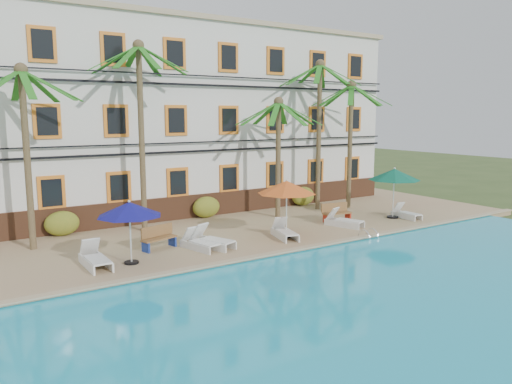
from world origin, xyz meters
TOP-DOWN VIEW (x-y plane):
  - ground at (0.00, 0.00)m, footprint 100.00×100.00m
  - pool_deck at (0.00, 5.00)m, footprint 30.00×12.00m
  - swimming_pool at (0.00, -7.00)m, footprint 26.00×12.00m
  - pool_coping at (0.00, -0.90)m, footprint 30.00×0.35m
  - hotel_building at (0.00, 9.98)m, footprint 25.40×6.44m
  - palm_a at (-8.69, 4.91)m, footprint 4.44×4.44m
  - palm_b at (-3.85, 5.48)m, footprint 4.44×4.44m
  - palm_c at (3.11, 4.71)m, footprint 4.44×4.44m
  - palm_d at (6.27, 5.27)m, footprint 4.44×4.44m
  - palm_e at (8.03, 4.64)m, footprint 4.44×4.44m
  - shrub_left at (-7.22, 6.60)m, footprint 1.50×0.90m
  - shrub_mid at (-0.09, 6.60)m, footprint 1.50×0.90m
  - shrub_right at (6.28, 6.60)m, footprint 1.50×0.90m
  - umbrella_blue at (-6.08, 0.90)m, footprint 2.31×2.31m
  - umbrella_red at (0.92, 1.02)m, footprint 2.55×2.55m
  - umbrella_green at (7.93, 1.26)m, footprint 2.63×2.63m
  - lounger_a at (-7.28, 1.21)m, footprint 0.70×1.96m
  - lounger_b at (-3.16, 1.28)m, footprint 1.05×1.91m
  - lounger_c at (-2.64, 1.27)m, footprint 1.34×2.08m
  - lounger_d at (0.73, 0.91)m, footprint 1.08×1.91m
  - lounger_e at (4.45, 1.19)m, footprint 1.23×1.95m
  - lounger_f at (8.46, 0.85)m, footprint 0.65×1.65m
  - bench_left at (-4.52, 2.25)m, footprint 1.57×0.84m
  - bench_right at (4.91, 2.21)m, footprint 1.56×0.70m
  - pool_ladder at (3.85, -1.00)m, footprint 0.54×0.74m

SIDE VIEW (x-z plane):
  - ground at x=0.00m, z-range 0.00..0.00m
  - swimming_pool at x=0.00m, z-range 0.00..0.20m
  - pool_deck at x=0.00m, z-range 0.00..0.25m
  - pool_ladder at x=3.85m, z-range -0.12..0.62m
  - pool_coping at x=0.00m, z-range 0.25..0.31m
  - lounger_f at x=8.46m, z-range 0.11..0.89m
  - lounger_b at x=-3.16m, z-range 0.10..0.95m
  - lounger_d at x=0.73m, z-range 0.10..0.95m
  - lounger_e at x=4.45m, z-range 0.10..0.96m
  - lounger_a at x=-7.28m, z-range 0.09..1.01m
  - lounger_c at x=-2.64m, z-range 0.09..1.01m
  - bench_left at x=-4.52m, z-range 0.26..1.18m
  - bench_right at x=4.91m, z-range 0.26..1.18m
  - shrub_left at x=-7.22m, z-range 0.25..1.35m
  - shrub_mid at x=-0.09m, z-range 0.25..1.35m
  - shrub_right at x=6.28m, z-range 0.25..1.35m
  - umbrella_blue at x=-6.08m, z-range 1.06..3.38m
  - umbrella_red at x=0.92m, z-range 1.15..3.70m
  - umbrella_green at x=7.93m, z-range 1.18..3.81m
  - palm_c at x=3.11m, z-range 1.24..7.41m
  - palm_e at x=8.03m, z-range 1.33..8.50m
  - palm_a at x=-8.69m, z-range 1.33..8.55m
  - hotel_building at x=0.00m, z-range 0.26..10.49m
  - palm_d at x=6.27m, z-range 1.41..9.65m
  - palm_b at x=-3.85m, z-range 1.43..9.94m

